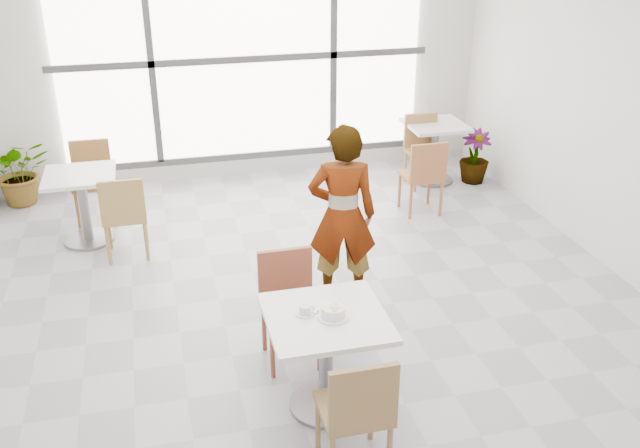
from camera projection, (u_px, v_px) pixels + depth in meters
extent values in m
plane|color=#9E9EA5|center=(312.00, 314.00, 6.10)|extent=(7.00, 7.00, 0.00)
plane|color=silver|center=(244.00, 58.00, 8.54)|extent=(6.00, 0.00, 6.00)
cube|color=white|center=(244.00, 59.00, 8.49)|extent=(4.40, 0.04, 2.40)
cube|color=#3F3F42|center=(245.00, 59.00, 8.47)|extent=(4.60, 0.05, 0.08)
cube|color=#3F3F42|center=(151.00, 64.00, 8.22)|extent=(0.08, 0.05, 2.40)
cube|color=#3F3F42|center=(333.00, 55.00, 8.71)|extent=(0.08, 0.05, 2.40)
cube|color=#3F3F42|center=(249.00, 156.00, 8.98)|extent=(4.60, 0.05, 0.08)
cube|color=white|center=(326.00, 318.00, 4.71)|extent=(0.80, 0.80, 0.04)
cylinder|color=slate|center=(326.00, 364.00, 4.87)|extent=(0.10, 0.10, 0.71)
cylinder|color=slate|center=(326.00, 404.00, 5.01)|extent=(0.52, 0.52, 0.03)
cube|color=olive|center=(353.00, 409.00, 4.34)|extent=(0.42, 0.42, 0.04)
cube|color=olive|center=(364.00, 398.00, 4.07)|extent=(0.42, 0.04, 0.42)
cylinder|color=olive|center=(371.00, 414.00, 4.63)|extent=(0.04, 0.04, 0.41)
cylinder|color=olive|center=(318.00, 423.00, 4.55)|extent=(0.04, 0.04, 0.41)
cube|color=brown|center=(291.00, 312.00, 5.33)|extent=(0.42, 0.42, 0.04)
cube|color=brown|center=(285.00, 274.00, 5.40)|extent=(0.42, 0.04, 0.42)
cylinder|color=brown|center=(273.00, 354.00, 5.23)|extent=(0.04, 0.04, 0.41)
cylinder|color=brown|center=(264.00, 328.00, 5.55)|extent=(0.04, 0.04, 0.41)
cylinder|color=brown|center=(320.00, 347.00, 5.31)|extent=(0.04, 0.04, 0.41)
cylinder|color=brown|center=(309.00, 322.00, 5.63)|extent=(0.04, 0.04, 0.41)
cylinder|color=white|center=(333.00, 317.00, 4.68)|extent=(0.21, 0.21, 0.01)
cylinder|color=white|center=(333.00, 311.00, 4.66)|extent=(0.16, 0.16, 0.07)
torus|color=white|center=(333.00, 307.00, 4.65)|extent=(0.16, 0.16, 0.01)
cylinder|color=#CAB08C|center=(333.00, 312.00, 4.66)|extent=(0.14, 0.14, 0.05)
cylinder|color=beige|center=(337.00, 310.00, 4.62)|extent=(0.03, 0.03, 0.02)
cylinder|color=#F4EA9D|center=(341.00, 308.00, 4.64)|extent=(0.03, 0.03, 0.02)
cylinder|color=beige|center=(330.00, 309.00, 4.63)|extent=(0.03, 0.03, 0.01)
cylinder|color=#F3ED9C|center=(335.00, 303.00, 4.68)|extent=(0.03, 0.03, 0.02)
cylinder|color=beige|center=(335.00, 306.00, 4.66)|extent=(0.03, 0.03, 0.01)
cylinder|color=beige|center=(332.00, 304.00, 4.69)|extent=(0.03, 0.03, 0.01)
cylinder|color=beige|center=(337.00, 307.00, 4.64)|extent=(0.03, 0.03, 0.01)
cylinder|color=beige|center=(333.00, 307.00, 4.64)|extent=(0.03, 0.03, 0.02)
cylinder|color=#F6E19F|center=(332.00, 307.00, 4.64)|extent=(0.03, 0.03, 0.02)
cylinder|color=beige|center=(334.00, 310.00, 4.60)|extent=(0.03, 0.03, 0.02)
cylinder|color=#F7EE9F|center=(335.00, 307.00, 4.66)|extent=(0.03, 0.03, 0.02)
cylinder|color=beige|center=(337.00, 306.00, 4.65)|extent=(0.03, 0.03, 0.02)
cylinder|color=#EAE597|center=(339.00, 307.00, 4.65)|extent=(0.03, 0.03, 0.02)
cylinder|color=silver|center=(305.00, 314.00, 4.72)|extent=(0.13, 0.13, 0.01)
cylinder|color=silver|center=(305.00, 309.00, 4.70)|extent=(0.08, 0.08, 0.06)
torus|color=silver|center=(311.00, 308.00, 4.71)|extent=(0.05, 0.01, 0.05)
cylinder|color=black|center=(305.00, 306.00, 4.69)|extent=(0.07, 0.07, 0.00)
cube|color=#B1B1B5|center=(313.00, 313.00, 4.71)|extent=(0.09, 0.05, 0.00)
sphere|color=#B1B1B5|center=(318.00, 311.00, 4.73)|extent=(0.02, 0.02, 0.02)
imported|color=black|center=(342.00, 215.00, 6.02)|extent=(0.65, 0.50, 1.62)
cube|color=white|center=(79.00, 176.00, 7.10)|extent=(0.70, 0.70, 0.04)
cylinder|color=slate|center=(85.00, 210.00, 7.26)|extent=(0.10, 0.10, 0.71)
cylinder|color=slate|center=(89.00, 239.00, 7.40)|extent=(0.52, 0.52, 0.03)
cube|color=silver|center=(436.00, 125.00, 8.65)|extent=(0.70, 0.70, 0.04)
cylinder|color=slate|center=(434.00, 154.00, 8.81)|extent=(0.10, 0.10, 0.71)
cylinder|color=slate|center=(432.00, 180.00, 8.95)|extent=(0.52, 0.52, 0.03)
cube|color=#A27D43|center=(125.00, 215.00, 6.95)|extent=(0.42, 0.42, 0.04)
cube|color=#A27D43|center=(122.00, 201.00, 6.68)|extent=(0.42, 0.04, 0.42)
cylinder|color=#A27D43|center=(145.00, 227.00, 7.24)|extent=(0.04, 0.04, 0.41)
cylinder|color=#A27D43|center=(146.00, 242.00, 6.92)|extent=(0.04, 0.04, 0.41)
cylinder|color=#A27D43|center=(109.00, 230.00, 7.16)|extent=(0.04, 0.04, 0.41)
cylinder|color=#A27D43|center=(108.00, 246.00, 6.84)|extent=(0.04, 0.04, 0.41)
cube|color=olive|center=(93.00, 184.00, 7.70)|extent=(0.42, 0.42, 0.04)
cube|color=olive|center=(91.00, 158.00, 7.77)|extent=(0.42, 0.04, 0.42)
cylinder|color=olive|center=(78.00, 211.00, 7.60)|extent=(0.04, 0.04, 0.41)
cylinder|color=olive|center=(79.00, 198.00, 7.92)|extent=(0.04, 0.04, 0.41)
cylinder|color=olive|center=(112.00, 207.00, 7.68)|extent=(0.04, 0.04, 0.41)
cylinder|color=olive|center=(113.00, 195.00, 8.00)|extent=(0.04, 0.04, 0.41)
cube|color=#A35E36|center=(421.00, 176.00, 7.91)|extent=(0.42, 0.42, 0.04)
cube|color=#A35E36|center=(429.00, 162.00, 7.65)|extent=(0.42, 0.04, 0.42)
cylinder|color=#A35E36|center=(429.00, 187.00, 8.21)|extent=(0.04, 0.04, 0.41)
cylinder|color=#A35E36|center=(441.00, 199.00, 7.89)|extent=(0.04, 0.04, 0.41)
cylinder|color=#A35E36|center=(400.00, 190.00, 8.13)|extent=(0.04, 0.04, 0.41)
cylinder|color=#A35E36|center=(411.00, 202.00, 7.81)|extent=(0.04, 0.04, 0.41)
cube|color=#A47444|center=(425.00, 152.00, 8.64)|extent=(0.42, 0.42, 0.04)
cube|color=#A47444|center=(420.00, 130.00, 8.71)|extent=(0.42, 0.04, 0.42)
cylinder|color=#A47444|center=(416.00, 176.00, 8.53)|extent=(0.04, 0.04, 0.41)
cylinder|color=#A47444|center=(405.00, 166.00, 8.85)|extent=(0.04, 0.04, 0.41)
cylinder|color=#A47444|center=(443.00, 174.00, 8.61)|extent=(0.04, 0.04, 0.41)
cylinder|color=#A47444|center=(432.00, 164.00, 8.93)|extent=(0.04, 0.04, 0.41)
imported|color=#50854C|center=(20.00, 172.00, 8.16)|extent=(0.80, 0.73, 0.77)
imported|color=#457B3E|center=(475.00, 156.00, 8.79)|extent=(0.42, 0.42, 0.67)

